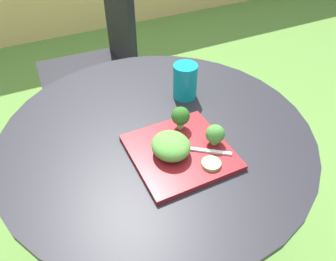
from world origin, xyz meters
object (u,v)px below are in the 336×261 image
object	(u,v)px
drinking_glass	(185,83)
salad_plate	(180,152)
patio_chair	(101,56)
fork	(195,149)

from	to	relation	value
drinking_glass	salad_plate	bearing A→B (deg)	-120.70
patio_chair	fork	size ratio (longest dim) A/B	6.72
salad_plate	fork	distance (m)	0.04
fork	patio_chair	bearing A→B (deg)	88.66
drinking_glass	fork	size ratio (longest dim) A/B	0.82
salad_plate	fork	xyz separation A→B (m)	(0.03, -0.02, 0.01)
salad_plate	fork	bearing A→B (deg)	-27.04
salad_plate	fork	world-z (taller)	fork
salad_plate	fork	size ratio (longest dim) A/B	1.82
patio_chair	fork	xyz separation A→B (m)	(-0.02, -0.96, 0.21)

